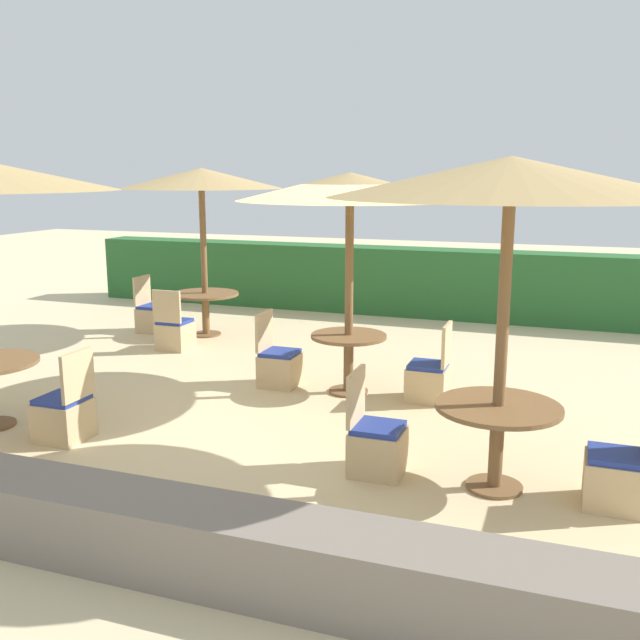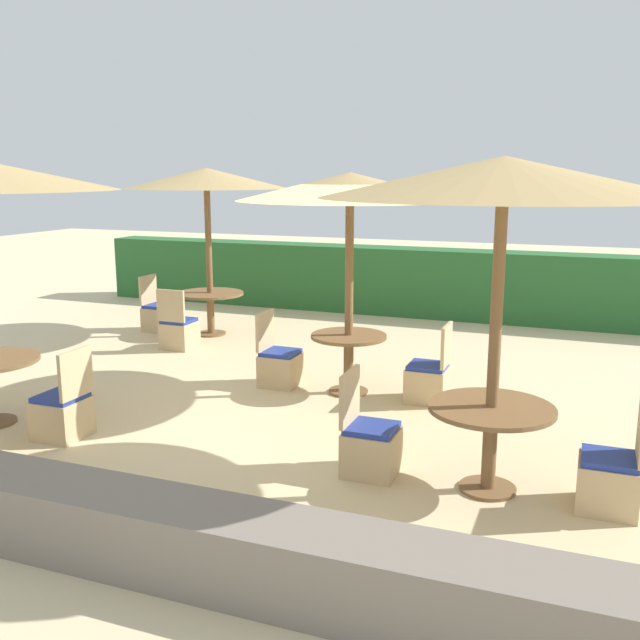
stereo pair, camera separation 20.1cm
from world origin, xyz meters
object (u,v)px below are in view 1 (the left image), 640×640
object	(u,v)px
parasol_front_right	(511,178)
patio_chair_front_left_east	(65,415)
round_table_back_left	(205,302)
patio_chair_back_left_south	(175,332)
patio_chair_front_right_east	(617,475)
patio_chair_front_right_west	(376,445)
parasol_center	(350,188)
patio_chair_back_left_west	(153,316)
patio_chair_center_east	(429,379)
round_table_front_right	(497,423)
patio_chair_center_west	(279,365)
parasol_back_left	(201,179)
round_table_center	(349,350)

from	to	relation	value
parasol_front_right	patio_chair_front_left_east	distance (m)	4.79
round_table_back_left	patio_chair_back_left_south	world-z (taller)	patio_chair_back_left_south
patio_chair_front_right_east	round_table_back_left	world-z (taller)	patio_chair_front_right_east
patio_chair_front_right_west	parasol_center	bearing A→B (deg)	-156.60
patio_chair_back_left_west	patio_chair_back_left_south	world-z (taller)	same
patio_chair_center_east	patio_chair_front_left_east	world-z (taller)	same
round_table_front_right	patio_chair_back_left_south	xyz separation A→B (m)	(-5.09, 3.31, -0.32)
parasol_center	patio_chair_back_left_south	distance (m)	3.99
patio_chair_center_west	patio_chair_front_right_east	bearing A→B (deg)	60.92
patio_chair_front_right_west	patio_chair_back_left_south	size ratio (longest dim) A/B	1.00
patio_chair_center_east	patio_chair_back_left_south	size ratio (longest dim) A/B	1.00
parasol_front_right	patio_chair_back_left_south	bearing A→B (deg)	146.97
round_table_front_right	parasol_back_left	xyz separation A→B (m)	(-5.11, 4.31, 1.94)
parasol_back_left	patio_chair_back_left_west	bearing A→B (deg)	-176.70
parasol_front_right	patio_chair_back_left_west	xyz separation A→B (m)	(-6.07, 4.25, -2.33)
patio_chair_center_east	patio_chair_front_left_east	size ratio (longest dim) A/B	1.00
patio_chair_center_west	patio_chair_front_left_east	bearing A→B (deg)	-28.05
patio_chair_center_east	round_table_back_left	distance (m)	4.65
patio_chair_center_west	round_table_back_left	size ratio (longest dim) A/B	0.86
round_table_front_right	patio_chair_front_right_east	size ratio (longest dim) A/B	1.13
patio_chair_front_right_west	parasol_back_left	xyz separation A→B (m)	(-4.07, 4.34, 2.26)
patio_chair_center_west	parasol_back_left	size ratio (longest dim) A/B	0.35
patio_chair_center_west	patio_chair_back_left_west	xyz separation A→B (m)	(-3.19, 2.14, 0.00)
patio_chair_center_east	round_table_back_left	size ratio (longest dim) A/B	0.86
parasol_center	parasol_back_left	distance (m)	3.81
parasol_front_right	patio_chair_back_left_west	size ratio (longest dim) A/B	3.11
parasol_back_left	round_table_back_left	xyz separation A→B (m)	(0.00, 0.00, -1.96)
patio_chair_center_east	patio_chair_back_left_south	xyz separation A→B (m)	(-4.10, 1.15, 0.00)
patio_chair_center_east	parasol_center	bearing A→B (deg)	91.23
round_table_center	patio_chair_front_right_west	bearing A→B (deg)	-66.60
round_table_back_left	patio_chair_back_left_south	distance (m)	1.04
patio_chair_front_right_east	patio_chair_center_west	bearing A→B (deg)	60.92
round_table_center	round_table_back_left	size ratio (longest dim) A/B	0.84
patio_chair_front_right_east	patio_chair_front_right_west	bearing A→B (deg)	90.54
patio_chair_front_right_east	patio_chair_back_left_south	bearing A→B (deg)	61.18
patio_chair_front_right_west	patio_chair_front_left_east	size ratio (longest dim) A/B	1.00
patio_chair_center_east	patio_chair_center_west	bearing A→B (deg)	91.38
parasol_front_right	patio_chair_front_left_east	xyz separation A→B (m)	(-4.17, -0.31, -2.33)
patio_chair_front_left_east	round_table_back_left	distance (m)	4.72
parasol_back_left	round_table_back_left	world-z (taller)	parasol_back_left
parasol_front_right	patio_chair_front_right_east	world-z (taller)	parasol_front_right
round_table_center	patio_chair_back_left_west	xyz separation A→B (m)	(-4.10, 2.11, -0.27)
parasol_center	round_table_front_right	xyz separation A→B (m)	(1.98, -2.14, -1.88)
patio_chair_center_west	patio_chair_front_right_west	distance (m)	2.83
parasol_center	patio_chair_back_left_south	bearing A→B (deg)	159.43
patio_chair_center_east	patio_chair_front_right_east	size ratio (longest dim) A/B	1.00
round_table_center	patio_chair_center_west	bearing A→B (deg)	-178.46
parasol_front_right	round_table_front_right	size ratio (longest dim) A/B	2.76
parasol_front_right	patio_chair_back_left_south	world-z (taller)	parasol_front_right
patio_chair_center_west	patio_chair_front_left_east	distance (m)	2.75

